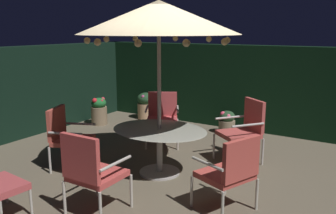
{
  "coord_description": "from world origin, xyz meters",
  "views": [
    {
      "loc": [
        2.55,
        -4.29,
        2.17
      ],
      "look_at": [
        -0.3,
        0.3,
        0.99
      ],
      "focal_mm": 38.51,
      "sensor_mm": 36.0,
      "label": 1
    }
  ],
  "objects_px": {
    "patio_umbrella": "(159,18)",
    "patio_chair_south": "(231,169)",
    "potted_plant_left_far": "(146,105)",
    "patio_chair_east": "(67,134)",
    "patio_chair_north": "(245,127)",
    "patio_chair_southeast": "(91,169)",
    "patio_chair_northeast": "(162,114)",
    "potted_plant_back_center": "(227,122)",
    "ottoman_footrest": "(2,186)",
    "potted_plant_right_far": "(99,111)",
    "patio_dining_table": "(159,139)"
  },
  "relations": [
    {
      "from": "patio_umbrella",
      "to": "patio_chair_south",
      "type": "bearing_deg",
      "value": -21.72
    },
    {
      "from": "potted_plant_left_far",
      "to": "patio_chair_east",
      "type": "bearing_deg",
      "value": -76.38
    },
    {
      "from": "patio_chair_north",
      "to": "potted_plant_left_far",
      "type": "xyz_separation_m",
      "value": [
        -3.06,
        1.51,
        -0.25
      ]
    },
    {
      "from": "patio_chair_south",
      "to": "patio_chair_southeast",
      "type": "bearing_deg",
      "value": -145.29
    },
    {
      "from": "patio_chair_north",
      "to": "patio_chair_south",
      "type": "xyz_separation_m",
      "value": [
        0.47,
        -1.72,
        -0.04
      ]
    },
    {
      "from": "patio_chair_southeast",
      "to": "patio_chair_north",
      "type": "bearing_deg",
      "value": 71.56
    },
    {
      "from": "patio_chair_northeast",
      "to": "potted_plant_back_center",
      "type": "distance_m",
      "value": 1.55
    },
    {
      "from": "patio_chair_northeast",
      "to": "ottoman_footrest",
      "type": "bearing_deg",
      "value": -91.88
    },
    {
      "from": "patio_chair_north",
      "to": "potted_plant_right_far",
      "type": "relative_size",
      "value": 1.62
    },
    {
      "from": "patio_chair_east",
      "to": "patio_chair_southeast",
      "type": "bearing_deg",
      "value": -33.45
    },
    {
      "from": "patio_dining_table",
      "to": "patio_chair_southeast",
      "type": "height_order",
      "value": "patio_chair_southeast"
    },
    {
      "from": "patio_chair_southeast",
      "to": "potted_plant_back_center",
      "type": "xyz_separation_m",
      "value": [
        0.01,
        4.04,
        -0.33
      ]
    },
    {
      "from": "patio_chair_north",
      "to": "patio_chair_southeast",
      "type": "bearing_deg",
      "value": -108.44
    },
    {
      "from": "potted_plant_right_far",
      "to": "patio_dining_table",
      "type": "bearing_deg",
      "value": -31.34
    },
    {
      "from": "patio_chair_north",
      "to": "potted_plant_left_far",
      "type": "bearing_deg",
      "value": 153.71
    },
    {
      "from": "patio_chair_northeast",
      "to": "patio_chair_south",
      "type": "bearing_deg",
      "value": -40.36
    },
    {
      "from": "patio_chair_east",
      "to": "patio_chair_south",
      "type": "bearing_deg",
      "value": 0.55
    },
    {
      "from": "patio_chair_east",
      "to": "patio_dining_table",
      "type": "bearing_deg",
      "value": 22.8
    },
    {
      "from": "patio_chair_north",
      "to": "patio_chair_south",
      "type": "distance_m",
      "value": 1.79
    },
    {
      "from": "patio_umbrella",
      "to": "potted_plant_right_far",
      "type": "distance_m",
      "value": 3.81
    },
    {
      "from": "patio_chair_east",
      "to": "potted_plant_right_far",
      "type": "height_order",
      "value": "patio_chair_east"
    },
    {
      "from": "patio_chair_north",
      "to": "potted_plant_left_far",
      "type": "relative_size",
      "value": 1.6
    },
    {
      "from": "patio_chair_northeast",
      "to": "patio_chair_southeast",
      "type": "bearing_deg",
      "value": -74.21
    },
    {
      "from": "potted_plant_left_far",
      "to": "patio_chair_southeast",
      "type": "bearing_deg",
      "value": -62.53
    },
    {
      "from": "patio_chair_north",
      "to": "ottoman_footrest",
      "type": "relative_size",
      "value": 1.66
    },
    {
      "from": "ottoman_footrest",
      "to": "potted_plant_back_center",
      "type": "bearing_deg",
      "value": 78.95
    },
    {
      "from": "patio_dining_table",
      "to": "potted_plant_right_far",
      "type": "distance_m",
      "value": 3.25
    },
    {
      "from": "patio_umbrella",
      "to": "patio_chair_southeast",
      "type": "xyz_separation_m",
      "value": [
        0.02,
        -1.48,
        -1.75
      ]
    },
    {
      "from": "patio_dining_table",
      "to": "ottoman_footrest",
      "type": "bearing_deg",
      "value": -113.03
    },
    {
      "from": "ottoman_footrest",
      "to": "patio_umbrella",
      "type": "bearing_deg",
      "value": 66.97
    },
    {
      "from": "patio_umbrella",
      "to": "patio_chair_south",
      "type": "distance_m",
      "value": 2.31
    },
    {
      "from": "patio_dining_table",
      "to": "patio_chair_southeast",
      "type": "xyz_separation_m",
      "value": [
        0.02,
        -1.48,
        0.03
      ]
    },
    {
      "from": "potted_plant_right_far",
      "to": "potted_plant_back_center",
      "type": "relative_size",
      "value": 1.32
    },
    {
      "from": "patio_chair_southeast",
      "to": "potted_plant_right_far",
      "type": "relative_size",
      "value": 1.61
    },
    {
      "from": "potted_plant_left_far",
      "to": "patio_dining_table",
      "type": "bearing_deg",
      "value": -51.33
    },
    {
      "from": "patio_chair_east",
      "to": "potted_plant_left_far",
      "type": "distance_m",
      "value": 3.36
    },
    {
      "from": "patio_chair_northeast",
      "to": "potted_plant_back_center",
      "type": "xyz_separation_m",
      "value": [
        0.79,
        1.29,
        -0.32
      ]
    },
    {
      "from": "patio_chair_north",
      "to": "patio_chair_east",
      "type": "relative_size",
      "value": 1.06
    },
    {
      "from": "patio_dining_table",
      "to": "potted_plant_right_far",
      "type": "bearing_deg",
      "value": 148.66
    },
    {
      "from": "patio_chair_north",
      "to": "patio_chair_south",
      "type": "height_order",
      "value": "patio_chair_north"
    },
    {
      "from": "patio_chair_southeast",
      "to": "potted_plant_right_far",
      "type": "xyz_separation_m",
      "value": [
        -2.78,
        3.17,
        -0.26
      ]
    },
    {
      "from": "patio_chair_north",
      "to": "patio_dining_table",
      "type": "bearing_deg",
      "value": -127.52
    },
    {
      "from": "patio_chair_northeast",
      "to": "potted_plant_back_center",
      "type": "relative_size",
      "value": 2.02
    },
    {
      "from": "potted_plant_left_far",
      "to": "potted_plant_right_far",
      "type": "bearing_deg",
      "value": -121.48
    },
    {
      "from": "potted_plant_back_center",
      "to": "potted_plant_right_far",
      "type": "bearing_deg",
      "value": -162.72
    },
    {
      "from": "patio_chair_northeast",
      "to": "potted_plant_left_far",
      "type": "distance_m",
      "value": 2.01
    },
    {
      "from": "patio_chair_southeast",
      "to": "ottoman_footrest",
      "type": "bearing_deg",
      "value": -147.75
    },
    {
      "from": "patio_chair_southeast",
      "to": "ottoman_footrest",
      "type": "height_order",
      "value": "patio_chair_southeast"
    },
    {
      "from": "patio_chair_southeast",
      "to": "potted_plant_right_far",
      "type": "bearing_deg",
      "value": 131.31
    },
    {
      "from": "patio_chair_northeast",
      "to": "patio_chair_southeast",
      "type": "relative_size",
      "value": 0.95
    }
  ]
}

